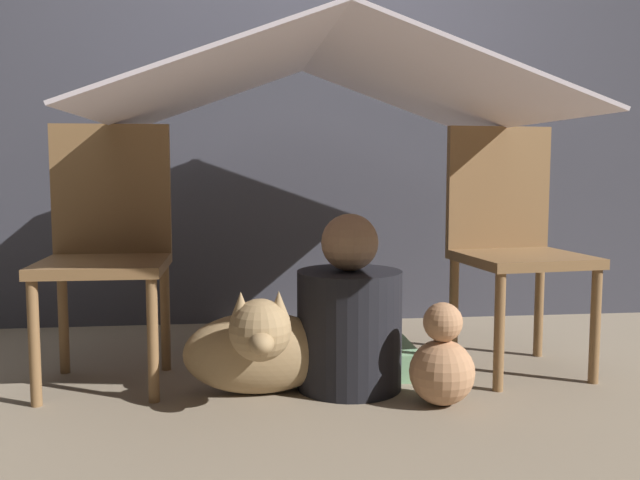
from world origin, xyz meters
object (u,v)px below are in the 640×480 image
object	(u,v)px
chair_left	(107,242)
dog	(259,347)
chair_right	(512,237)
person_front	(349,319)

from	to	relation	value
chair_left	dog	xyz separation A→B (m)	(0.52, -0.27, -0.33)
chair_left	chair_right	world-z (taller)	same
chair_left	dog	world-z (taller)	chair_left
chair_right	dog	size ratio (longest dim) A/B	1.82
chair_left	dog	bearing A→B (deg)	-26.38
chair_left	person_front	size ratio (longest dim) A/B	1.52
chair_right	dog	xyz separation A→B (m)	(-0.96, -0.26, -0.33)
person_front	dog	xyz separation A→B (m)	(-0.31, -0.07, -0.07)
chair_right	person_front	bearing A→B (deg)	-170.71
chair_left	dog	size ratio (longest dim) A/B	1.82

